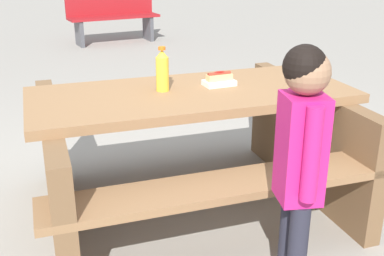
# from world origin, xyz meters

# --- Properties ---
(ground_plane) EXTENTS (30.00, 30.00, 0.00)m
(ground_plane) POSITION_xyz_m (0.00, 0.00, 0.00)
(ground_plane) COLOR gray
(ground_plane) RESTS_ON ground
(picnic_table) EXTENTS (2.04, 1.73, 0.75)m
(picnic_table) POSITION_xyz_m (0.00, 0.00, 0.44)
(picnic_table) COLOR olive
(picnic_table) RESTS_ON ground
(soda_bottle) EXTENTS (0.07, 0.07, 0.25)m
(soda_bottle) POSITION_xyz_m (-0.16, 0.02, 0.86)
(soda_bottle) COLOR yellow
(soda_bottle) RESTS_ON picnic_table
(hotdog_tray) EXTENTS (0.20, 0.15, 0.08)m
(hotdog_tray) POSITION_xyz_m (0.17, 0.09, 0.78)
(hotdog_tray) COLOR white
(hotdog_tray) RESTS_ON picnic_table
(child_in_coat) EXTENTS (0.19, 0.29, 1.17)m
(child_in_coat) POSITION_xyz_m (0.32, -0.88, 0.75)
(child_in_coat) COLOR #262633
(child_in_coat) RESTS_ON ground
(park_bench_mid) EXTENTS (1.55, 0.89, 0.85)m
(park_bench_mid) POSITION_xyz_m (-0.61, 5.65, 0.45)
(park_bench_mid) COLOR maroon
(park_bench_mid) RESTS_ON ground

